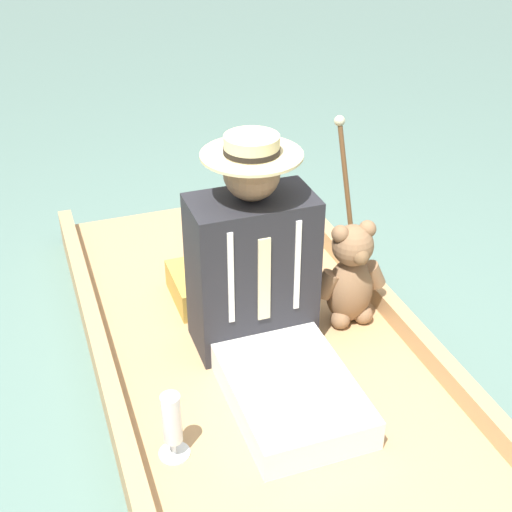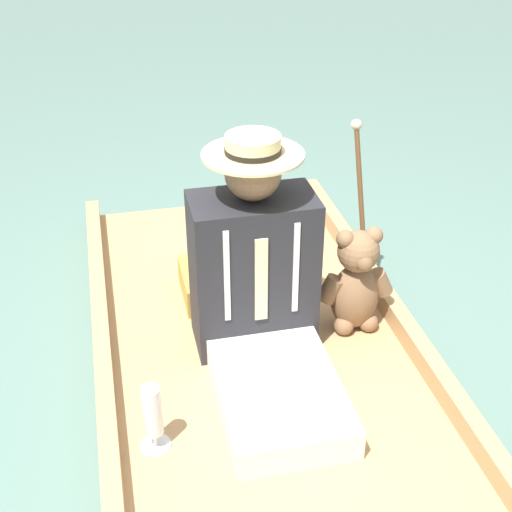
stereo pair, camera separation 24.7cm
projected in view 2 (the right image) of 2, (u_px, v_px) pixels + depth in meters
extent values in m
plane|color=slate|center=(260.00, 378.00, 2.66)|extent=(16.00, 16.00, 0.00)
cube|color=tan|center=(260.00, 367.00, 2.63)|extent=(1.18, 2.50, 0.10)
cube|color=tan|center=(405.00, 327.00, 2.69)|extent=(0.06, 2.50, 0.08)
cube|color=tan|center=(104.00, 370.00, 2.48)|extent=(0.06, 2.50, 0.08)
cube|color=#B7933D|center=(234.00, 280.00, 2.93)|extent=(0.42, 0.30, 0.12)
cube|color=white|center=(280.00, 396.00, 2.35)|extent=(0.39, 0.55, 0.11)
cube|color=#232328|center=(254.00, 272.00, 2.55)|extent=(0.44, 0.24, 0.59)
cube|color=beige|center=(262.00, 280.00, 2.42)|extent=(0.04, 0.01, 0.32)
cube|color=white|center=(296.00, 269.00, 2.43)|extent=(0.02, 0.01, 0.35)
cube|color=white|center=(227.00, 277.00, 2.39)|extent=(0.02, 0.01, 0.35)
sphere|color=#936B4C|center=(254.00, 172.00, 2.35)|extent=(0.19, 0.19, 0.19)
cylinder|color=beige|center=(254.00, 155.00, 2.32)|extent=(0.34, 0.34, 0.01)
cylinder|color=beige|center=(253.00, 144.00, 2.30)|extent=(0.18, 0.18, 0.06)
cylinder|color=black|center=(253.00, 150.00, 2.31)|extent=(0.19, 0.19, 0.02)
ellipsoid|color=#846042|center=(355.00, 296.00, 2.70)|extent=(0.19, 0.15, 0.27)
sphere|color=#846042|center=(358.00, 251.00, 2.59)|extent=(0.16, 0.16, 0.16)
sphere|color=brown|center=(365.00, 263.00, 2.55)|extent=(0.06, 0.06, 0.06)
sphere|color=#846042|center=(374.00, 236.00, 2.57)|extent=(0.07, 0.07, 0.07)
sphere|color=#846042|center=(345.00, 239.00, 2.55)|extent=(0.07, 0.07, 0.07)
cylinder|color=#846042|center=(380.00, 283.00, 2.69)|extent=(0.10, 0.07, 0.12)
cylinder|color=#846042|center=(331.00, 289.00, 2.65)|extent=(0.10, 0.07, 0.12)
sphere|color=#846042|center=(368.00, 322.00, 2.73)|extent=(0.08, 0.08, 0.08)
sphere|color=#846042|center=(344.00, 325.00, 2.71)|extent=(0.08, 0.08, 0.08)
cylinder|color=silver|center=(156.00, 445.00, 2.23)|extent=(0.10, 0.10, 0.01)
cylinder|color=silver|center=(155.00, 438.00, 2.21)|extent=(0.01, 0.01, 0.05)
cylinder|color=silver|center=(152.00, 411.00, 2.16)|extent=(0.06, 0.06, 0.17)
cylinder|color=brown|center=(362.00, 218.00, 2.81)|extent=(0.02, 0.30, 0.68)
sphere|color=beige|center=(356.00, 125.00, 2.75)|extent=(0.04, 0.04, 0.04)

